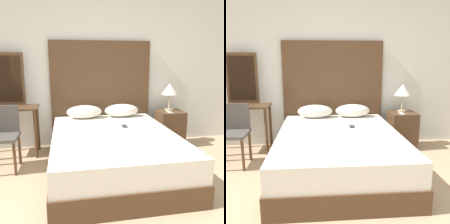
{
  "view_description": "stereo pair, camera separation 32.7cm",
  "coord_description": "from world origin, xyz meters",
  "views": [
    {
      "loc": [
        -0.59,
        -1.67,
        1.45
      ],
      "look_at": [
        0.01,
        1.48,
        0.77
      ],
      "focal_mm": 40.0,
      "sensor_mm": 36.0,
      "label": 1
    },
    {
      "loc": [
        -0.26,
        -1.71,
        1.45
      ],
      "look_at": [
        0.01,
        1.48,
        0.77
      ],
      "focal_mm": 40.0,
      "sensor_mm": 36.0,
      "label": 2
    }
  ],
  "objects": [
    {
      "name": "wall_back",
      "position": [
        0.0,
        2.54,
        1.35
      ],
      "size": [
        10.0,
        0.06,
        2.7
      ],
      "color": "silver",
      "rests_on": "ground_plane"
    },
    {
      "name": "pillow_left",
      "position": [
        -0.3,
        2.24,
        0.63
      ],
      "size": [
        0.56,
        0.29,
        0.21
      ],
      "color": "silver",
      "rests_on": "bed"
    },
    {
      "name": "vanity_desk",
      "position": [
        -1.44,
        2.18,
        0.6
      ],
      "size": [
        0.88,
        0.43,
        0.75
      ],
      "color": "#4C331E",
      "rests_on": "ground_plane"
    },
    {
      "name": "bed",
      "position": [
        0.01,
        1.37,
        0.26
      ],
      "size": [
        1.58,
        2.13,
        0.52
      ],
      "color": "#4C331E",
      "rests_on": "ground_plane"
    },
    {
      "name": "phone_on_nightstand",
      "position": [
        1.08,
        2.06,
        0.6
      ],
      "size": [
        0.08,
        0.15,
        0.01
      ],
      "color": "#B7B7BC",
      "rests_on": "nightstand"
    },
    {
      "name": "pillow_right",
      "position": [
        0.31,
        2.24,
        0.63
      ],
      "size": [
        0.56,
        0.29,
        0.21
      ],
      "color": "silver",
      "rests_on": "bed"
    },
    {
      "name": "headboard",
      "position": [
        0.01,
        2.46,
        0.87
      ],
      "size": [
        1.66,
        0.05,
        1.75
      ],
      "color": "#4C331E",
      "rests_on": "ground_plane"
    },
    {
      "name": "nightstand",
      "position": [
        1.13,
        2.16,
        0.3
      ],
      "size": [
        0.42,
        0.41,
        0.6
      ],
      "color": "#4C331E",
      "rests_on": "ground_plane"
    },
    {
      "name": "vanity_mirror",
      "position": [
        -1.44,
        2.37,
        1.15
      ],
      "size": [
        0.49,
        0.03,
        0.8
      ],
      "color": "#4C331E",
      "rests_on": "vanity_desk"
    },
    {
      "name": "chair",
      "position": [
        -1.43,
        1.7,
        0.5
      ],
      "size": [
        0.43,
        0.42,
        0.84
      ],
      "color": "#4C4742",
      "rests_on": "ground_plane"
    },
    {
      "name": "phone_on_bed",
      "position": [
        0.22,
        1.64,
        0.53
      ],
      "size": [
        0.08,
        0.15,
        0.01
      ],
      "color": "#232328",
      "rests_on": "bed"
    },
    {
      "name": "table_lamp",
      "position": [
        1.14,
        2.24,
        0.95
      ],
      "size": [
        0.27,
        0.27,
        0.46
      ],
      "color": "tan",
      "rests_on": "nightstand"
    }
  ]
}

